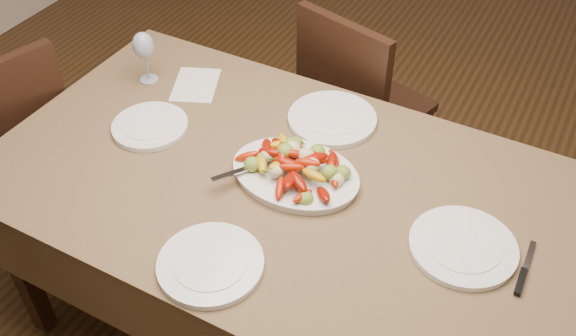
% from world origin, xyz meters
% --- Properties ---
extents(floor, '(6.00, 6.00, 0.00)m').
position_xyz_m(floor, '(0.00, 0.00, 0.00)').
color(floor, '#3B2411').
rests_on(floor, ground).
extents(dining_table, '(1.85, 1.05, 0.76)m').
position_xyz_m(dining_table, '(0.09, -0.22, 0.38)').
color(dining_table, brown).
rests_on(dining_table, ground).
extents(chair_far, '(0.52, 0.52, 0.95)m').
position_xyz_m(chair_far, '(0.03, 0.60, 0.47)').
color(chair_far, black).
rests_on(chair_far, ground).
extents(chair_left, '(0.52, 0.52, 0.95)m').
position_xyz_m(chair_left, '(-1.10, -0.31, 0.47)').
color(chair_left, black).
rests_on(chair_left, ground).
extents(serving_platter, '(0.38, 0.29, 0.02)m').
position_xyz_m(serving_platter, '(0.10, -0.19, 0.77)').
color(serving_platter, white).
rests_on(serving_platter, dining_table).
extents(roasted_vegetables, '(0.32, 0.21, 0.09)m').
position_xyz_m(roasted_vegetables, '(0.10, -0.19, 0.83)').
color(roasted_vegetables, '#7F0E02').
rests_on(roasted_vegetables, serving_platter).
extents(serving_spoon, '(0.27, 0.19, 0.03)m').
position_xyz_m(serving_spoon, '(0.04, -0.23, 0.81)').
color(serving_spoon, '#9EA0A8').
rests_on(serving_spoon, serving_platter).
extents(plate_left, '(0.25, 0.25, 0.02)m').
position_xyz_m(plate_left, '(-0.43, -0.20, 0.77)').
color(plate_left, white).
rests_on(plate_left, dining_table).
extents(plate_right, '(0.29, 0.29, 0.02)m').
position_xyz_m(plate_right, '(0.63, -0.22, 0.77)').
color(plate_right, white).
rests_on(plate_right, dining_table).
extents(plate_far, '(0.30, 0.30, 0.02)m').
position_xyz_m(plate_far, '(0.08, 0.11, 0.77)').
color(plate_far, white).
rests_on(plate_far, dining_table).
extents(plate_near, '(0.28, 0.28, 0.02)m').
position_xyz_m(plate_near, '(0.06, -0.59, 0.77)').
color(plate_near, white).
rests_on(plate_near, dining_table).
extents(wine_glass, '(0.08, 0.08, 0.20)m').
position_xyz_m(wine_glass, '(-0.60, 0.02, 0.86)').
color(wine_glass, '#8C99A5').
rests_on(wine_glass, dining_table).
extents(menu_card, '(0.22, 0.25, 0.00)m').
position_xyz_m(menu_card, '(-0.44, 0.07, 0.76)').
color(menu_card, silver).
rests_on(menu_card, dining_table).
extents(table_knife, '(0.02, 0.20, 0.01)m').
position_xyz_m(table_knife, '(0.79, -0.22, 0.76)').
color(table_knife, '#9EA0A8').
rests_on(table_knife, dining_table).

